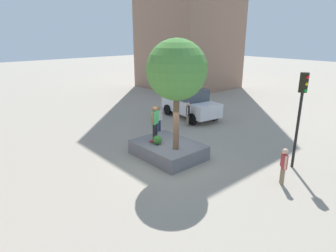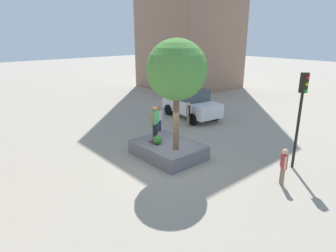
{
  "view_description": "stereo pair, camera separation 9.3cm",
  "coord_description": "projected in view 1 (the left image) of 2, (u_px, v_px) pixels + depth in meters",
  "views": [
    {
      "loc": [
        9.63,
        -8.72,
        5.92
      ],
      "look_at": [
        -0.52,
        0.18,
        1.6
      ],
      "focal_mm": 31.16,
      "sensor_mm": 36.0,
      "label": 1
    },
    {
      "loc": [
        9.69,
        -8.65,
        5.92
      ],
      "look_at": [
        -0.52,
        0.18,
        1.6
      ],
      "focal_mm": 31.16,
      "sensor_mm": 36.0,
      "label": 2
    }
  ],
  "objects": [
    {
      "name": "boxwood_shrub",
      "position": [
        157.0,
        140.0,
        14.28
      ],
      "size": [
        0.45,
        0.45,
        0.45
      ],
      "primitive_type": "sphere",
      "color": "#2D6628",
      "rests_on": "planter_ledge"
    },
    {
      "name": "bystander_watching",
      "position": [
        284.0,
        164.0,
        11.73
      ],
      "size": [
        0.41,
        0.43,
        1.55
      ],
      "color": "#847056",
      "rests_on": "ground"
    },
    {
      "name": "plaza_tree",
      "position": [
        177.0,
        70.0,
        12.66
      ],
      "size": [
        2.69,
        2.69,
        5.04
      ],
      "color": "brown",
      "rests_on": "planter_ledge"
    },
    {
      "name": "pedestrian_crossing",
      "position": [
        188.0,
        112.0,
        19.2
      ],
      "size": [
        0.39,
        0.46,
        1.59
      ],
      "color": "#847056",
      "rests_on": "ground"
    },
    {
      "name": "sedan_parked",
      "position": [
        190.0,
        103.0,
        21.08
      ],
      "size": [
        4.91,
        2.7,
        2.18
      ],
      "color": "white",
      "rests_on": "ground"
    },
    {
      "name": "passerby_with_bag",
      "position": [
        158.0,
        117.0,
        17.84
      ],
      "size": [
        0.26,
        0.57,
        1.7
      ],
      "color": "navy",
      "rests_on": "ground"
    },
    {
      "name": "skateboard",
      "position": [
        155.0,
        140.0,
        14.8
      ],
      "size": [
        0.42,
        0.83,
        0.07
      ],
      "color": "#A51E1E",
      "rests_on": "planter_ledge"
    },
    {
      "name": "traffic_light_corner",
      "position": [
        301.0,
        104.0,
        12.6
      ],
      "size": [
        0.37,
        0.33,
        4.34
      ],
      "color": "black",
      "rests_on": "ground"
    },
    {
      "name": "ground_plane",
      "position": [
        172.0,
        160.0,
        14.18
      ],
      "size": [
        120.0,
        120.0,
        0.0
      ],
      "primitive_type": "plane",
      "color": "#9E9384"
    },
    {
      "name": "planter_ledge",
      "position": [
        168.0,
        150.0,
        14.56
      ],
      "size": [
        3.36,
        2.5,
        0.7
      ],
      "primitive_type": "cube",
      "color": "slate",
      "rests_on": "ground"
    },
    {
      "name": "skateboarder",
      "position": [
        155.0,
        120.0,
        14.48
      ],
      "size": [
        0.37,
        0.55,
        1.75
      ],
      "color": "black",
      "rests_on": "skateboard"
    }
  ]
}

